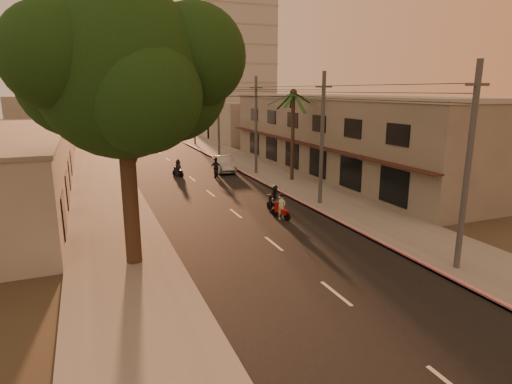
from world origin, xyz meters
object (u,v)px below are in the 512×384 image
scooter_red (281,207)px  scooter_mid_b (216,168)px  parked_car (224,164)px  broadleaf_tree (131,73)px  scooter_far_a (178,169)px  scooter_mid_a (275,200)px  palm_tree (293,98)px

scooter_red → scooter_mid_b: size_ratio=0.90×
parked_car → broadleaf_tree: bearing=-110.9°
scooter_mid_b → broadleaf_tree: bearing=-96.7°
scooter_mid_b → parked_car: scooter_mid_b is taller
broadleaf_tree → scooter_far_a: 21.53m
scooter_far_a → scooter_red: bearing=-102.0°
scooter_mid_a → scooter_far_a: scooter_mid_a is taller
palm_tree → scooter_far_a: size_ratio=5.00×
broadleaf_tree → scooter_red: 12.34m
broadleaf_tree → scooter_mid_b: (8.81, 17.74, -7.64)m
palm_tree → scooter_mid_b: bearing=146.2°
scooter_far_a → palm_tree: bearing=-54.9°
palm_tree → scooter_mid_b: 9.41m
palm_tree → scooter_mid_a: bearing=-122.5°
scooter_mid_a → scooter_mid_b: size_ratio=1.01×
scooter_red → parked_car: scooter_red is taller
broadleaf_tree → palm_tree: (14.61, 13.86, -1.33)m
palm_tree → scooter_far_a: (-8.94, 5.42, -6.40)m
scooter_far_a → parked_car: size_ratio=0.34×
broadleaf_tree → scooter_red: size_ratio=7.31×
scooter_mid_a → parked_car: (1.27, 15.01, -0.06)m
broadleaf_tree → palm_tree: broadleaf_tree is taller
scooter_mid_b → scooter_far_a: bearing=173.7°
broadleaf_tree → palm_tree: size_ratio=1.48×
palm_tree → scooter_mid_a: palm_tree is taller
scooter_mid_a → scooter_mid_b: 12.55m
scooter_mid_b → parked_car: 2.92m
scooter_mid_b → scooter_red: bearing=-70.1°
palm_tree → scooter_mid_a: 12.05m
scooter_far_a → parked_car: scooter_far_a is taller
scooter_far_a → parked_car: bearing=-12.3°
scooter_mid_a → scooter_far_a: (-3.43, 14.08, -0.08)m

